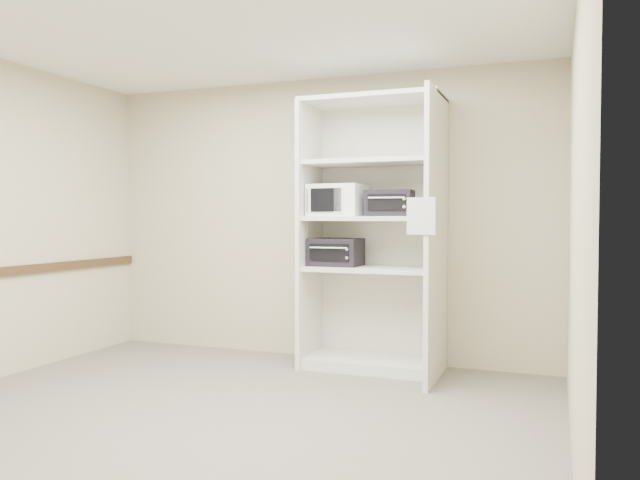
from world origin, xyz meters
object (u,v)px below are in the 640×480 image
(microwave, at_px, (338,200))
(toaster_oven_lower, at_px, (336,252))
(shelving_unit, at_px, (378,243))
(toaster_oven_upper, at_px, (390,203))

(microwave, bearing_deg, toaster_oven_lower, 141.17)
(shelving_unit, height_order, microwave, shelving_unit)
(toaster_oven_lower, bearing_deg, shelving_unit, 4.14)
(shelving_unit, relative_size, toaster_oven_upper, 6.06)
(toaster_oven_lower, bearing_deg, toaster_oven_upper, -0.43)
(microwave, relative_size, toaster_oven_lower, 1.06)
(toaster_oven_upper, bearing_deg, shelving_unit, 160.43)
(shelving_unit, relative_size, microwave, 5.04)
(shelving_unit, xyz_separation_m, toaster_oven_lower, (-0.39, -0.02, -0.09))
(shelving_unit, bearing_deg, microwave, -172.99)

